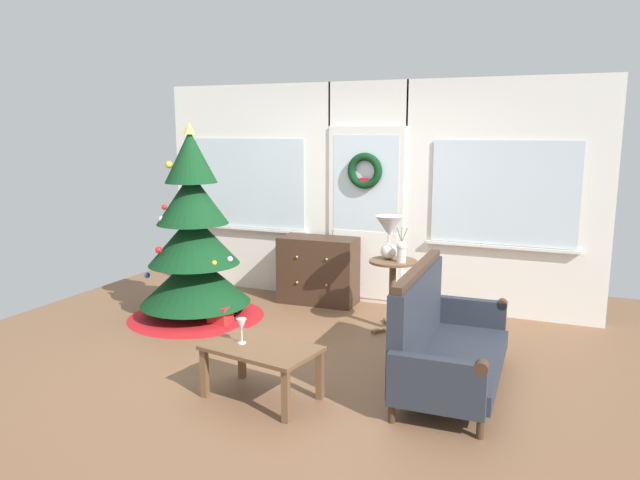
% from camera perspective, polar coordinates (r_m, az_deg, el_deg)
% --- Properties ---
extents(ground_plane, '(6.76, 6.76, 0.00)m').
position_cam_1_polar(ground_plane, '(5.39, -2.80, -11.48)').
color(ground_plane, brown).
extents(back_wall_with_door, '(5.20, 0.19, 2.55)m').
position_cam_1_polar(back_wall_with_door, '(6.97, 4.48, 4.43)').
color(back_wall_with_door, white).
rests_on(back_wall_with_door, ground).
extents(christmas_tree, '(1.47, 1.47, 2.08)m').
position_cam_1_polar(christmas_tree, '(6.56, -11.90, -0.90)').
color(christmas_tree, '#4C331E').
rests_on(christmas_tree, ground).
extents(dresser_cabinet, '(0.92, 0.47, 0.78)m').
position_cam_1_polar(dresser_cabinet, '(7.02, -0.16, -2.89)').
color(dresser_cabinet, '#3D281C').
rests_on(dresser_cabinet, ground).
extents(settee_sofa, '(0.75, 1.63, 0.96)m').
position_cam_1_polar(settee_sofa, '(4.89, 11.36, -9.29)').
color(settee_sofa, '#3D281C').
rests_on(settee_sofa, ground).
extents(side_table, '(0.50, 0.48, 0.72)m').
position_cam_1_polar(side_table, '(6.09, 6.92, -3.87)').
color(side_table, brown).
rests_on(side_table, ground).
extents(table_lamp, '(0.28, 0.28, 0.44)m').
position_cam_1_polar(table_lamp, '(6.04, 6.58, 0.83)').
color(table_lamp, silver).
rests_on(table_lamp, side_table).
extents(flower_vase, '(0.11, 0.10, 0.35)m').
position_cam_1_polar(flower_vase, '(5.94, 7.76, -1.02)').
color(flower_vase, beige).
rests_on(flower_vase, side_table).
extents(coffee_table, '(0.92, 0.66, 0.41)m').
position_cam_1_polar(coffee_table, '(4.61, -5.58, -10.73)').
color(coffee_table, brown).
rests_on(coffee_table, ground).
extents(wine_glass, '(0.08, 0.08, 0.20)m').
position_cam_1_polar(wine_glass, '(4.61, -7.47, -8.05)').
color(wine_glass, silver).
rests_on(wine_glass, coffee_table).
extents(gift_box, '(0.21, 0.19, 0.21)m').
position_cam_1_polar(gift_box, '(6.36, -9.47, -7.11)').
color(gift_box, red).
rests_on(gift_box, ground).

